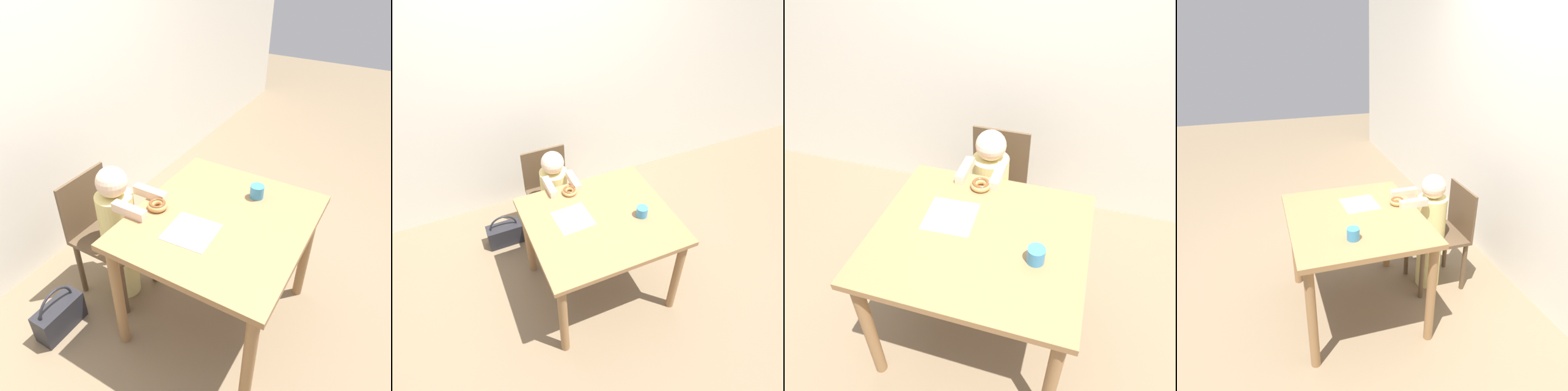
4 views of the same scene
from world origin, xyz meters
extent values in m
plane|color=#7A664C|center=(0.00, 0.00, 0.00)|extent=(12.00, 12.00, 0.00)
cube|color=silver|center=(0.00, 1.31, 1.25)|extent=(8.00, 0.05, 2.50)
cube|color=olive|center=(0.00, 0.00, 0.75)|extent=(0.98, 0.88, 0.03)
cylinder|color=olive|center=(-0.43, -0.38, 0.36)|extent=(0.06, 0.06, 0.73)
cylinder|color=olive|center=(0.43, -0.38, 0.36)|extent=(0.06, 0.06, 0.73)
cylinder|color=olive|center=(-0.43, 0.38, 0.36)|extent=(0.06, 0.06, 0.73)
cylinder|color=olive|center=(0.43, 0.38, 0.36)|extent=(0.06, 0.06, 0.73)
cube|color=brown|center=(-0.12, 0.67, 0.43)|extent=(0.37, 0.42, 0.03)
cube|color=brown|center=(-0.12, 0.87, 0.63)|extent=(0.37, 0.02, 0.37)
cylinder|color=brown|center=(-0.27, 0.50, 0.21)|extent=(0.04, 0.04, 0.42)
cylinder|color=brown|center=(0.04, 0.50, 0.21)|extent=(0.04, 0.04, 0.42)
cylinder|color=brown|center=(-0.27, 0.85, 0.21)|extent=(0.04, 0.04, 0.42)
cylinder|color=brown|center=(0.04, 0.85, 0.21)|extent=(0.04, 0.04, 0.42)
cylinder|color=#E0D17F|center=(-0.12, 0.62, 0.22)|extent=(0.19, 0.19, 0.44)
cylinder|color=#E0D17F|center=(-0.12, 0.62, 0.60)|extent=(0.22, 0.22, 0.32)
sphere|color=beige|center=(-0.12, 0.62, 0.85)|extent=(0.18, 0.18, 0.18)
cube|color=beige|center=(-0.21, 0.43, 0.79)|extent=(0.05, 0.20, 0.05)
cube|color=beige|center=(-0.02, 0.43, 0.79)|extent=(0.05, 0.20, 0.05)
torus|color=tan|center=(-0.09, 0.33, 0.78)|extent=(0.11, 0.11, 0.04)
torus|color=brown|center=(-0.09, 0.33, 0.80)|extent=(0.09, 0.09, 0.02)
cube|color=white|center=(-0.17, 0.08, 0.77)|extent=(0.25, 0.25, 0.00)
cube|color=#232328|center=(-0.56, 0.76, 0.10)|extent=(0.30, 0.13, 0.20)
torus|color=#232328|center=(-0.56, 0.76, 0.20)|extent=(0.24, 0.02, 0.24)
cylinder|color=teal|center=(0.27, -0.08, 0.80)|extent=(0.08, 0.08, 0.07)
camera|label=1|loc=(-1.40, -0.67, 1.99)|focal=35.00mm
camera|label=2|loc=(-0.81, -1.63, 2.60)|focal=35.00mm
camera|label=3|loc=(0.36, -1.18, 2.01)|focal=35.00mm
camera|label=4|loc=(2.16, -0.54, 1.97)|focal=35.00mm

